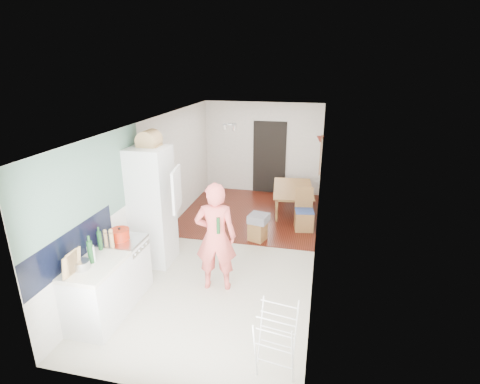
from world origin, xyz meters
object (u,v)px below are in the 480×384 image
at_px(dining_chair, 304,210).
at_px(drying_rack, 276,342).
at_px(stool, 258,231).
at_px(dining_table, 294,201).
at_px(person, 215,228).

height_order(dining_chair, drying_rack, dining_chair).
relative_size(dining_chair, stool, 2.26).
xyz_separation_m(dining_table, stool, (-0.58, -1.80, -0.05)).
xyz_separation_m(person, dining_chair, (1.26, 2.53, -0.60)).
height_order(dining_table, stool, dining_table).
height_order(person, stool, person).
height_order(dining_table, drying_rack, drying_rack).
relative_size(person, stool, 5.19).
bearing_deg(drying_rack, dining_table, 102.08).
xyz_separation_m(dining_chair, drying_rack, (-0.08, -4.10, -0.03)).
xyz_separation_m(stool, drying_rack, (0.82, -3.38, 0.23)).
bearing_deg(stool, dining_chair, 38.79).
relative_size(dining_chair, drying_rack, 1.07).
distance_m(person, drying_rack, 2.06).
bearing_deg(dining_table, dining_chair, -170.43).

